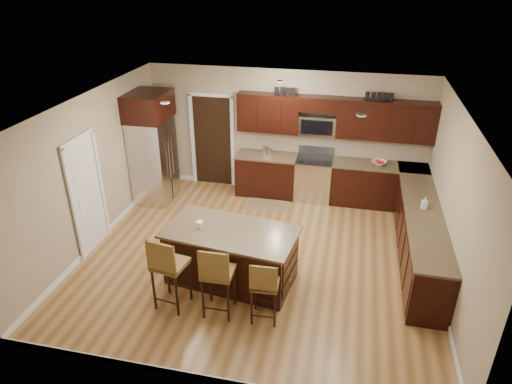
% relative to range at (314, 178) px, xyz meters
% --- Properties ---
extents(floor, '(6.00, 6.00, 0.00)m').
position_rel_range_xyz_m(floor, '(-0.68, -2.45, -0.47)').
color(floor, olive).
rests_on(floor, ground).
extents(ceiling, '(6.00, 6.00, 0.00)m').
position_rel_range_xyz_m(ceiling, '(-0.68, -2.45, 2.23)').
color(ceiling, silver).
rests_on(ceiling, wall_back).
extents(wall_back, '(6.00, 0.00, 6.00)m').
position_rel_range_xyz_m(wall_back, '(-0.68, 0.30, 0.88)').
color(wall_back, tan).
rests_on(wall_back, floor).
extents(wall_left, '(0.00, 5.50, 5.50)m').
position_rel_range_xyz_m(wall_left, '(-3.68, -2.45, 0.88)').
color(wall_left, tan).
rests_on(wall_left, floor).
extents(wall_right, '(0.00, 5.50, 5.50)m').
position_rel_range_xyz_m(wall_right, '(2.32, -2.45, 0.88)').
color(wall_right, tan).
rests_on(wall_right, floor).
extents(base_cabinets, '(4.02, 3.96, 0.92)m').
position_rel_range_xyz_m(base_cabinets, '(1.22, -1.01, -0.01)').
color(base_cabinets, black).
rests_on(base_cabinets, floor).
extents(upper_cabinets, '(4.00, 0.33, 0.80)m').
position_rel_range_xyz_m(upper_cabinets, '(0.36, 0.13, 1.37)').
color(upper_cabinets, black).
rests_on(upper_cabinets, wall_back).
extents(range, '(0.76, 0.64, 1.11)m').
position_rel_range_xyz_m(range, '(0.00, 0.00, 0.00)').
color(range, silver).
rests_on(range, floor).
extents(microwave, '(0.76, 0.31, 0.40)m').
position_rel_range_xyz_m(microwave, '(0.00, 0.15, 1.15)').
color(microwave, silver).
rests_on(microwave, upper_cabinets).
extents(doorway, '(0.85, 0.03, 2.06)m').
position_rel_range_xyz_m(doorway, '(-2.33, 0.28, 0.56)').
color(doorway, black).
rests_on(doorway, floor).
extents(pantry_door, '(0.03, 0.80, 2.04)m').
position_rel_range_xyz_m(pantry_door, '(-3.66, -2.75, 0.55)').
color(pantry_door, white).
rests_on(pantry_door, floor).
extents(letter_decor, '(2.20, 0.03, 0.15)m').
position_rel_range_xyz_m(letter_decor, '(0.22, 0.13, 1.82)').
color(letter_decor, black).
rests_on(letter_decor, upper_cabinets).
extents(island, '(2.18, 1.33, 0.92)m').
position_rel_range_xyz_m(island, '(-0.98, -3.15, -0.04)').
color(island, black).
rests_on(island, floor).
extents(stool_left, '(0.52, 0.52, 1.21)m').
position_rel_range_xyz_m(stool_left, '(-1.69, -4.00, 0.28)').
color(stool_left, brown).
rests_on(stool_left, floor).
extents(stool_mid, '(0.44, 0.44, 1.17)m').
position_rel_range_xyz_m(stool_mid, '(-0.95, -4.00, 0.26)').
color(stool_mid, brown).
rests_on(stool_mid, floor).
extents(stool_right, '(0.40, 0.40, 1.03)m').
position_rel_range_xyz_m(stool_right, '(-0.27, -3.99, 0.17)').
color(stool_right, brown).
rests_on(stool_right, floor).
extents(refrigerator, '(0.79, 0.96, 2.35)m').
position_rel_range_xyz_m(refrigerator, '(-3.30, -0.77, 0.73)').
color(refrigerator, silver).
rests_on(refrigerator, floor).
extents(floor_mat, '(0.90, 0.62, 0.01)m').
position_rel_range_xyz_m(floor_mat, '(-0.89, -0.54, -0.47)').
color(floor_mat, brown).
rests_on(floor_mat, floor).
extents(fruit_bowl, '(0.39, 0.39, 0.07)m').
position_rel_range_xyz_m(fruit_bowl, '(1.31, -0.00, 0.48)').
color(fruit_bowl, silver).
rests_on(fruit_bowl, base_cabinets).
extents(soap_bottle, '(0.09, 0.10, 0.21)m').
position_rel_range_xyz_m(soap_bottle, '(2.02, -1.75, 0.55)').
color(soap_bottle, '#B2B2B2').
rests_on(soap_bottle, base_cabinets).
extents(canister_tall, '(0.12, 0.12, 0.20)m').
position_rel_range_xyz_m(canister_tall, '(-1.06, -0.00, 0.55)').
color(canister_tall, silver).
rests_on(canister_tall, base_cabinets).
extents(canister_short, '(0.11, 0.11, 0.15)m').
position_rel_range_xyz_m(canister_short, '(-0.97, -0.00, 0.52)').
color(canister_short, silver).
rests_on(canister_short, base_cabinets).
extents(island_jar, '(0.10, 0.10, 0.10)m').
position_rel_range_xyz_m(island_jar, '(-1.48, -3.15, 0.50)').
color(island_jar, white).
rests_on(island_jar, island).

